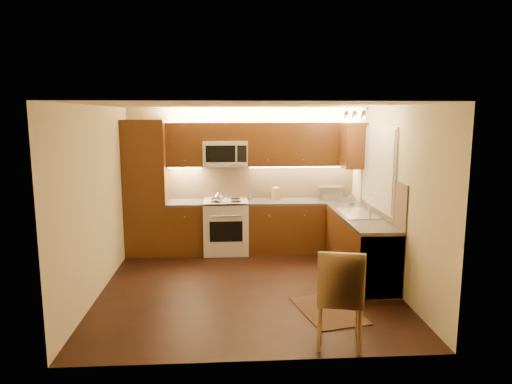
{
  "coord_description": "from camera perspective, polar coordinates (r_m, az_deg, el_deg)",
  "views": [
    {
      "loc": [
        -0.29,
        -6.17,
        2.37
      ],
      "look_at": [
        0.15,
        0.55,
        1.25
      ],
      "focal_mm": 32.39,
      "sensor_mm": 36.0,
      "label": 1
    }
  ],
  "objects": [
    {
      "name": "base_cab_back_right",
      "position": [
        8.21,
        5.7,
        -4.26
      ],
      "size": [
        1.92,
        0.6,
        0.86
      ],
      "primitive_type": "cube",
      "color": "#4D2510",
      "rests_on": "floor"
    },
    {
      "name": "wall_right",
      "position": [
        6.67,
        16.38,
        -0.61
      ],
      "size": [
        0.01,
        4.0,
        2.5
      ],
      "primitive_type": "cube",
      "color": "beige",
      "rests_on": "ground"
    },
    {
      "name": "backsplash_right",
      "position": [
        7.05,
        15.18,
        -0.44
      ],
      "size": [
        0.02,
        2.0,
        0.6
      ],
      "primitive_type": "cube",
      "color": "tan",
      "rests_on": "wall_right"
    },
    {
      "name": "sink",
      "position": [
        7.14,
        12.51,
        -2.04
      ],
      "size": [
        0.52,
        0.86,
        0.15
      ],
      "primitive_type": null,
      "color": "silver",
      "rests_on": "counter_right"
    },
    {
      "name": "window_frame",
      "position": [
        7.13,
        14.9,
        2.93
      ],
      "size": [
        0.03,
        1.44,
        1.24
      ],
      "primitive_type": "cube",
      "color": "silver",
      "rests_on": "wall_right"
    },
    {
      "name": "backsplash_back",
      "position": [
        8.27,
        0.74,
        1.31
      ],
      "size": [
        3.3,
        0.02,
        0.6
      ],
      "primitive_type": "cube",
      "color": "tan",
      "rests_on": "wall_back"
    },
    {
      "name": "spice_jar_a",
      "position": [
        8.12,
        -0.65,
        -0.61
      ],
      "size": [
        0.05,
        0.05,
        0.1
      ],
      "primitive_type": "cylinder",
      "rotation": [
        0.0,
        0.0,
        0.08
      ],
      "color": "silver",
      "rests_on": "counter_back_right"
    },
    {
      "name": "wall_left",
      "position": [
        6.5,
        -18.95,
        -1.0
      ],
      "size": [
        0.01,
        4.0,
        2.5
      ],
      "primitive_type": "cube",
      "color": "beige",
      "rests_on": "ground"
    },
    {
      "name": "spice_jar_c",
      "position": [
        8.24,
        -0.69,
        -0.47
      ],
      "size": [
        0.05,
        0.05,
        0.1
      ],
      "primitive_type": "cylinder",
      "rotation": [
        0.0,
        0.0,
        0.18
      ],
      "color": "silver",
      "rests_on": "counter_back_right"
    },
    {
      "name": "upper_cab_back_left",
      "position": [
        8.04,
        -8.77,
        5.81
      ],
      "size": [
        0.62,
        0.35,
        0.75
      ],
      "primitive_type": "cube",
      "color": "#4D2510",
      "rests_on": "wall_back"
    },
    {
      "name": "spice_jar_b",
      "position": [
        8.21,
        2.21,
        -0.55
      ],
      "size": [
        0.04,
        0.04,
        0.09
      ],
      "primitive_type": "cylinder",
      "rotation": [
        0.0,
        0.0,
        0.12
      ],
      "color": "brown",
      "rests_on": "counter_back_right"
    },
    {
      "name": "wall_front",
      "position": [
        4.33,
        0.2,
        -5.58
      ],
      "size": [
        4.0,
        0.01,
        2.5
      ],
      "primitive_type": "cube",
      "color": "beige",
      "rests_on": "ground"
    },
    {
      "name": "counter_right",
      "position": [
        7.02,
        12.83,
        -3.05
      ],
      "size": [
        0.6,
        2.0,
        0.04
      ],
      "primitive_type": "cube",
      "color": "#373432",
      "rests_on": "base_cab_right"
    },
    {
      "name": "kettle",
      "position": [
        7.81,
        -4.64,
        -0.57
      ],
      "size": [
        0.2,
        0.2,
        0.19
      ],
      "primitive_type": null,
      "rotation": [
        0.0,
        0.0,
        0.2
      ],
      "color": "silver",
      "rests_on": "stove"
    },
    {
      "name": "dining_chair",
      "position": [
        4.97,
        10.32,
        -12.51
      ],
      "size": [
        0.56,
        0.56,
        1.05
      ],
      "primitive_type": null,
      "rotation": [
        0.0,
        0.0,
        -0.22
      ],
      "color": "tan",
      "rests_on": "floor"
    },
    {
      "name": "wall_back",
      "position": [
        8.25,
        -1.69,
        1.65
      ],
      "size": [
        4.0,
        0.01,
        2.5
      ],
      "primitive_type": "cube",
      "color": "beige",
      "rests_on": "ground"
    },
    {
      "name": "upper_cab_back_right",
      "position": [
        8.12,
        5.73,
        5.91
      ],
      "size": [
        1.92,
        0.35,
        0.75
      ],
      "primitive_type": "cube",
      "color": "#4D2510",
      "rests_on": "wall_back"
    },
    {
      "name": "ceiling",
      "position": [
        6.18,
        -1.08,
        10.65
      ],
      "size": [
        4.0,
        4.0,
        0.01
      ],
      "primitive_type": "cube",
      "color": "beige",
      "rests_on": "ground"
    },
    {
      "name": "track_light_bar",
      "position": [
        6.82,
        12.09,
        10.0
      ],
      "size": [
        0.04,
        1.2,
        0.03
      ],
      "primitive_type": "cube",
      "color": "silver",
      "rests_on": "ceiling"
    },
    {
      "name": "base_cab_back_left",
      "position": [
        8.13,
        -8.59,
        -4.45
      ],
      "size": [
        0.62,
        0.6,
        0.86
      ],
      "primitive_type": "cube",
      "color": "#4D2510",
      "rests_on": "floor"
    },
    {
      "name": "counter_back_right",
      "position": [
        8.12,
        5.76,
        -1.17
      ],
      "size": [
        1.92,
        0.6,
        0.04
      ],
      "primitive_type": "cube",
      "color": "#373432",
      "rests_on": "base_cab_back_right"
    },
    {
      "name": "spice_jar_d",
      "position": [
        8.26,
        1.84,
        -0.44
      ],
      "size": [
        0.06,
        0.06,
        0.1
      ],
      "primitive_type": "cylinder",
      "rotation": [
        0.0,
        0.0,
        0.44
      ],
      "color": "brown",
      "rests_on": "counter_back_right"
    },
    {
      "name": "toaster_oven",
      "position": [
        8.21,
        9.08,
        -0.11
      ],
      "size": [
        0.43,
        0.34,
        0.25
      ],
      "primitive_type": "cube",
      "rotation": [
        0.0,
        0.0,
        -0.08
      ],
      "color": "silver",
      "rests_on": "counter_back_right"
    },
    {
      "name": "upper_cab_right_corner",
      "position": [
        7.87,
        11.91,
        5.64
      ],
      "size": [
        0.35,
        0.5,
        0.75
      ],
      "primitive_type": "cube",
      "color": "#4D2510",
      "rests_on": "wall_right"
    },
    {
      "name": "pantry",
      "position": [
        8.08,
        -13.39,
        0.51
      ],
      "size": [
        0.7,
        0.6,
        2.3
      ],
      "primitive_type": "cube",
      "color": "#4D2510",
      "rests_on": "floor"
    },
    {
      "name": "faucet",
      "position": [
        7.18,
        13.92,
        -1.43
      ],
      "size": [
        0.2,
        0.04,
        0.3
      ],
      "primitive_type": null,
      "color": "silver",
      "rests_on": "counter_right"
    },
    {
      "name": "upper_cab_bridge",
      "position": [
        8.0,
        -3.84,
        7.46
      ],
      "size": [
        0.76,
        0.35,
        0.31
      ],
      "primitive_type": "cube",
      "color": "#4D2510",
      "rests_on": "wall_back"
    },
    {
      "name": "soap_bottle",
      "position": [
        7.91,
        11.7,
        -0.69
      ],
      "size": [
        0.1,
        0.1,
        0.21
      ],
      "primitive_type": "imported",
      "rotation": [
        0.0,
        0.0,
        -0.09
      ],
      "color": "#AFAEB3",
      "rests_on": "counter_right"
    },
    {
      "name": "counter_back_left",
      "position": [
        8.04,
        -8.67,
        -1.34
      ],
      "size": [
        0.62,
        0.6,
        0.04
      ],
      "primitive_type": "cube",
      "color": "#373432",
      "rests_on": "base_cab_back_left"
    },
    {
      "name": "microwave",
      "position": [
        8.0,
        -3.81,
        4.77
      ],
      "size": [
        0.76,
        0.38,
        0.44
      ],
      "primitive_type": null,
      "color": "silver",
      "rests_on": "wall_back"
    },
    {
      "name": "base_cab_right",
      "position": [
        7.13,
        12.69,
        -6.58
      ],
      "size": [
        0.6,
        2.0,
        0.86
      ],
      "primitive_type": "cube",
      "color": "#4D2510",
      "rests_on": "floor"
    },
    {
      "name": "stove",
      "position": [
        8.07,
        -3.72,
        -4.26
      ],
      "size": [
        0.76,
        0.65,
        0.92
      ],
      "primitive_type": null,
      "color": "silver",
      "rests_on": "floor"
    },
    {
      "name": "rug",
      "position": [
        5.9,
        8.94,
        -14.27
      ],
      "size": [
        0.86,
        1.1,
        0.01
      ],
      "primitive_type": "cube",
      "rotation": [
        0.0,
        0.0,
        0.22
      ],
      "color": "black",
      "rests_on": "floor"
    },
    {
      "name": "knife_block",
      "position": [
        8.1,
        2.46,
        -0.22
      ],
      "size": [
        0.15,
        0.19,
        0.22
      ],
      "primitive_type": "cube",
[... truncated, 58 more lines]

